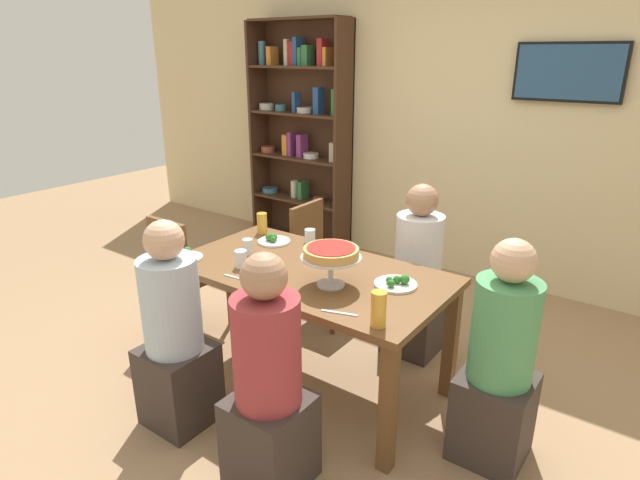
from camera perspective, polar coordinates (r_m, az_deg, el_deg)
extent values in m
plane|color=#9E7A56|center=(3.34, -1.04, -14.99)|extent=(12.00, 12.00, 0.00)
cube|color=beige|center=(4.71, 15.59, 12.96)|extent=(8.00, 0.12, 2.80)
cube|color=brown|center=(2.99, -1.13, -3.59)|extent=(1.58, 0.85, 0.04)
cube|color=brown|center=(3.38, -14.99, -8.33)|extent=(0.07, 0.07, 0.70)
cube|color=brown|center=(2.57, 7.43, -17.74)|extent=(0.07, 0.07, 0.70)
cube|color=brown|center=(3.83, -6.53, -4.32)|extent=(0.07, 0.07, 0.70)
cube|color=brown|center=(3.13, 14.07, -10.68)|extent=(0.07, 0.07, 0.70)
cube|color=#422819|center=(5.71, -6.60, 11.58)|extent=(0.03, 0.30, 2.20)
cube|color=#422819|center=(5.06, 2.57, 10.63)|extent=(0.03, 0.30, 2.20)
cube|color=#422819|center=(5.48, -1.35, 11.36)|extent=(1.10, 0.02, 2.20)
cube|color=#422819|center=(5.63, -2.14, 0.17)|extent=(1.04, 0.28, 0.02)
cube|color=#422819|center=(5.50, -2.20, 4.48)|extent=(1.04, 0.28, 0.02)
cube|color=#422819|center=(5.40, -2.26, 8.99)|extent=(1.04, 0.28, 0.02)
cube|color=#422819|center=(5.34, -2.33, 13.63)|extent=(1.04, 0.28, 0.02)
cube|color=#422819|center=(5.31, -2.39, 18.36)|extent=(1.04, 0.28, 0.02)
cube|color=#422819|center=(5.31, -2.47, 22.98)|extent=(1.04, 0.28, 0.02)
cylinder|color=#3D7084|center=(5.75, -5.50, 5.47)|extent=(0.16, 0.16, 0.05)
cylinder|color=beige|center=(5.52, -2.82, 5.61)|extent=(0.08, 0.08, 0.18)
cube|color=#2D6B38|center=(5.45, -1.86, 5.47)|extent=(0.05, 0.13, 0.18)
cylinder|color=brown|center=(5.35, -0.15, 4.43)|extent=(0.12, 0.12, 0.04)
cylinder|color=brown|center=(5.66, -5.71, 9.84)|extent=(0.15, 0.15, 0.06)
cube|color=orange|center=(5.47, -3.50, 10.34)|extent=(0.06, 0.13, 0.21)
cube|color=#7A3370|center=(5.43, -3.00, 10.44)|extent=(0.04, 0.13, 0.24)
cube|color=#7A3370|center=(5.36, -1.96, 10.26)|extent=(0.05, 0.13, 0.23)
cylinder|color=silver|center=(5.31, -1.00, 9.20)|extent=(0.15, 0.15, 0.05)
cube|color=#B2A88E|center=(5.12, 1.72, 9.59)|extent=(0.07, 0.13, 0.19)
cylinder|color=beige|center=(5.60, -5.86, 14.31)|extent=(0.15, 0.15, 0.07)
cylinder|color=#3D7084|center=(5.48, -4.34, 14.22)|extent=(0.11, 0.11, 0.06)
cube|color=navy|center=(5.34, -2.59, 14.81)|extent=(0.04, 0.10, 0.19)
cylinder|color=beige|center=(5.29, -1.70, 14.00)|extent=(0.16, 0.16, 0.05)
cube|color=navy|center=(5.18, -0.15, 14.97)|extent=(0.06, 0.11, 0.25)
cube|color=#2D6B38|center=(5.05, 1.97, 14.80)|extent=(0.07, 0.13, 0.24)
cylinder|color=#3D7084|center=(5.60, -6.36, 19.63)|extent=(0.07, 0.07, 0.23)
cube|color=orange|center=(5.51, -5.23, 19.39)|extent=(0.05, 0.13, 0.17)
cube|color=#B2A88E|center=(5.37, -3.37, 19.77)|extent=(0.04, 0.13, 0.24)
cube|color=maroon|center=(5.34, -2.87, 19.67)|extent=(0.06, 0.11, 0.22)
cube|color=navy|center=(5.30, -2.38, 19.88)|extent=(0.05, 0.13, 0.26)
cube|color=#2D6B38|center=(5.27, -1.89, 19.38)|extent=(0.04, 0.13, 0.16)
cube|color=#2D6B38|center=(5.23, -1.32, 19.50)|extent=(0.07, 0.13, 0.19)
cube|color=maroon|center=(5.13, 0.34, 19.81)|extent=(0.06, 0.13, 0.24)
cube|color=orange|center=(5.09, 0.86, 19.39)|extent=(0.04, 0.13, 0.17)
cube|color=black|center=(4.38, 25.51, 16.21)|extent=(0.76, 0.05, 0.42)
cube|color=navy|center=(4.36, 25.44, 16.21)|extent=(0.72, 0.01, 0.38)
cube|color=#382D28|center=(2.59, -5.43, -20.91)|extent=(0.34, 0.34, 0.45)
cylinder|color=#993338|center=(2.30, -5.82, -11.93)|extent=(0.30, 0.30, 0.50)
sphere|color=#A87A5B|center=(2.14, -6.15, -3.94)|extent=(0.20, 0.20, 0.20)
cube|color=#382D28|center=(3.59, 10.22, -8.48)|extent=(0.34, 0.34, 0.45)
cylinder|color=silver|center=(3.39, 10.71, -1.39)|extent=(0.30, 0.30, 0.50)
sphere|color=#A87A5B|center=(3.28, 11.09, 4.31)|extent=(0.20, 0.20, 0.20)
cube|color=#382D28|center=(2.83, 18.31, -17.80)|extent=(0.34, 0.34, 0.45)
cylinder|color=#4C935B|center=(2.58, 19.45, -9.36)|extent=(0.30, 0.30, 0.50)
sphere|color=tan|center=(2.43, 20.38, -2.12)|extent=(0.20, 0.20, 0.20)
cube|color=#382D28|center=(3.01, -15.09, -14.92)|extent=(0.34, 0.34, 0.45)
cylinder|color=silver|center=(2.78, -15.97, -6.81)|extent=(0.30, 0.30, 0.50)
sphere|color=tan|center=(2.64, -16.68, 0.00)|extent=(0.20, 0.20, 0.20)
cube|color=brown|center=(3.82, -13.80, -3.54)|extent=(0.40, 0.40, 0.04)
cube|color=brown|center=(3.63, -16.23, -1.09)|extent=(0.36, 0.04, 0.42)
cylinder|color=brown|center=(4.13, -13.30, -5.06)|extent=(0.04, 0.04, 0.41)
cylinder|color=brown|center=(3.90, -9.88, -6.40)|extent=(0.04, 0.04, 0.41)
cylinder|color=brown|center=(3.94, -17.13, -6.71)|extent=(0.04, 0.04, 0.41)
cylinder|color=brown|center=(3.69, -13.78, -8.27)|extent=(0.04, 0.04, 0.41)
cube|color=brown|center=(3.85, 0.73, -2.76)|extent=(0.40, 0.40, 0.04)
cube|color=brown|center=(3.86, -1.44, 0.99)|extent=(0.04, 0.36, 0.42)
cylinder|color=brown|center=(3.98, 4.24, -5.53)|extent=(0.04, 0.04, 0.41)
cylinder|color=brown|center=(3.72, 1.36, -7.41)|extent=(0.04, 0.04, 0.41)
cylinder|color=brown|center=(4.16, 0.14, -4.33)|extent=(0.04, 0.04, 0.41)
cylinder|color=brown|center=(3.91, -2.89, -6.02)|extent=(0.04, 0.04, 0.41)
cylinder|color=silver|center=(2.78, 1.19, -4.85)|extent=(0.15, 0.15, 0.01)
cylinder|color=silver|center=(2.75, 1.20, -3.37)|extent=(0.03, 0.03, 0.14)
cylinder|color=silver|center=(2.72, 1.21, -1.89)|extent=(0.32, 0.32, 0.01)
cylinder|color=tan|center=(2.71, 1.21, -1.35)|extent=(0.29, 0.29, 0.05)
cylinder|color=maroon|center=(2.70, 1.22, -0.84)|extent=(0.26, 0.26, 0.00)
cylinder|color=white|center=(2.81, 8.25, -4.81)|extent=(0.23, 0.23, 0.01)
sphere|color=#2D7028|center=(2.75, 7.76, -4.73)|extent=(0.04, 0.04, 0.04)
sphere|color=#2D7028|center=(2.79, 7.57, -4.35)|extent=(0.04, 0.04, 0.04)
sphere|color=#2D7028|center=(2.80, 8.41, -4.28)|extent=(0.04, 0.04, 0.04)
sphere|color=#2D7028|center=(2.79, 9.23, -4.27)|extent=(0.05, 0.05, 0.05)
cylinder|color=white|center=(3.41, -5.04, -0.15)|extent=(0.21, 0.21, 0.01)
sphere|color=#2D7028|center=(3.39, -5.35, 0.32)|extent=(0.05, 0.05, 0.05)
sphere|color=#2D7028|center=(3.40, -5.62, 0.29)|extent=(0.04, 0.04, 0.04)
sphere|color=#2D7028|center=(3.37, -5.14, 0.08)|extent=(0.04, 0.04, 0.04)
sphere|color=#2D7028|center=(3.40, -5.02, 0.31)|extent=(0.04, 0.04, 0.04)
cylinder|color=white|center=(3.23, -14.48, -1.90)|extent=(0.21, 0.21, 0.01)
sphere|color=#2D7028|center=(3.25, -14.74, -1.24)|extent=(0.04, 0.04, 0.04)
sphere|color=#2D7028|center=(3.24, -14.28, -1.18)|extent=(0.05, 0.05, 0.05)
cylinder|color=gold|center=(3.58, -6.34, 1.85)|extent=(0.07, 0.07, 0.14)
cylinder|color=gold|center=(2.37, 6.42, -7.50)|extent=(0.07, 0.07, 0.17)
cylinder|color=white|center=(3.03, -8.63, -2.05)|extent=(0.07, 0.07, 0.10)
cylinder|color=white|center=(3.38, -1.11, 0.44)|extent=(0.07, 0.07, 0.09)
cylinder|color=white|center=(3.22, -7.89, -0.72)|extent=(0.06, 0.06, 0.10)
cube|color=silver|center=(2.50, 2.11, -7.95)|extent=(0.18, 0.07, 0.00)
cube|color=silver|center=(2.75, -5.77, -5.34)|extent=(0.18, 0.03, 0.00)
cube|color=silver|center=(2.90, -9.02, -4.12)|extent=(0.18, 0.03, 0.00)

